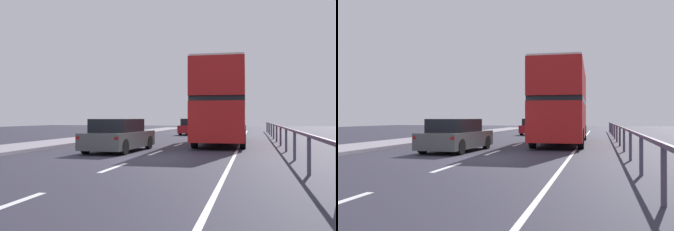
{
  "view_description": "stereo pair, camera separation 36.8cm",
  "coord_description": "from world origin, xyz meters",
  "views": [
    {
      "loc": [
        4.02,
        -13.57,
        1.46
      ],
      "look_at": [
        -0.02,
        4.42,
        1.59
      ],
      "focal_mm": 40.75,
      "sensor_mm": 36.0,
      "label": 1
    },
    {
      "loc": [
        4.38,
        -13.49,
        1.46
      ],
      "look_at": [
        -0.02,
        4.42,
        1.59
      ],
      "focal_mm": 40.75,
      "sensor_mm": 36.0,
      "label": 2
    }
  ],
  "objects": [
    {
      "name": "sedan_car_ahead",
      "position": [
        -1.3,
        19.81,
        0.68
      ],
      "size": [
        1.91,
        4.15,
        1.42
      ],
      "rotation": [
        0.0,
        0.0,
        -0.05
      ],
      "color": "maroon",
      "rests_on": "ground"
    },
    {
      "name": "bridge_side_railing",
      "position": [
        5.41,
        9.0,
        0.86
      ],
      "size": [
        0.1,
        42.0,
        1.05
      ],
      "color": "#4F445B",
      "rests_on": "ground"
    },
    {
      "name": "ground_plane",
      "position": [
        0.0,
        0.0,
        -0.05
      ],
      "size": [
        75.7,
        120.0,
        0.1
      ],
      "primitive_type": "cube",
      "color": "#2A2937"
    },
    {
      "name": "hatchback_car_near",
      "position": [
        -1.75,
        2.26,
        0.68
      ],
      "size": [
        2.07,
        4.54,
        1.43
      ],
      "rotation": [
        0.0,
        0.0,
        -0.06
      ],
      "color": "#4C4F50",
      "rests_on": "ground"
    },
    {
      "name": "double_decker_bus_red",
      "position": [
        2.3,
        8.46,
        2.33
      ],
      "size": [
        2.75,
        10.39,
        4.36
      ],
      "rotation": [
        0.0,
        0.0,
        0.02
      ],
      "color": "#AE1918",
      "rests_on": "ground"
    },
    {
      "name": "lane_paint_markings",
      "position": [
        2.1,
        8.26,
        0.0
      ],
      "size": [
        3.44,
        46.0,
        0.01
      ],
      "color": "silver",
      "rests_on": "ground"
    }
  ]
}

